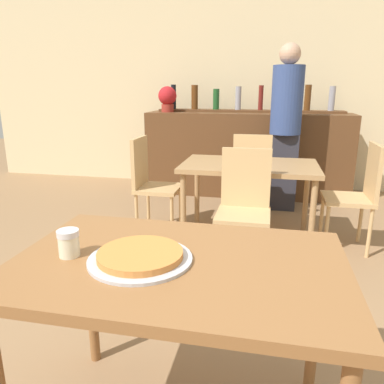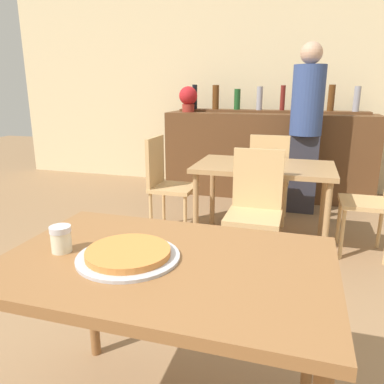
% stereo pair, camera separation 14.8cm
% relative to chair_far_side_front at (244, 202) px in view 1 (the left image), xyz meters
% --- Properties ---
extents(wall_back, '(8.00, 0.05, 2.80)m').
position_rel_chair_far_side_front_xyz_m(wall_back, '(-0.13, 2.65, 0.86)').
color(wall_back, beige).
rests_on(wall_back, ground_plane).
extents(dining_table_near, '(1.20, 0.78, 0.78)m').
position_rel_chair_far_side_front_xyz_m(dining_table_near, '(-0.13, -1.57, 0.16)').
color(dining_table_near, brown).
rests_on(dining_table_near, ground_plane).
extents(dining_table_far, '(1.19, 0.74, 0.73)m').
position_rel_chair_far_side_front_xyz_m(dining_table_far, '(0.00, 0.53, 0.11)').
color(dining_table_far, '#A87F51').
rests_on(dining_table_far, ground_plane).
extents(bar_counter, '(2.60, 0.56, 1.07)m').
position_rel_chair_far_side_front_xyz_m(bar_counter, '(-0.13, 2.15, -0.00)').
color(bar_counter, brown).
rests_on(bar_counter, ground_plane).
extents(bar_back_shelf, '(2.39, 0.24, 0.35)m').
position_rel_chair_far_side_front_xyz_m(bar_back_shelf, '(-0.14, 2.29, 0.62)').
color(bar_back_shelf, brown).
rests_on(bar_back_shelf, bar_counter).
extents(chair_far_side_front, '(0.40, 0.40, 0.93)m').
position_rel_chair_far_side_front_xyz_m(chair_far_side_front, '(0.00, 0.00, 0.00)').
color(chair_far_side_front, tan).
rests_on(chair_far_side_front, ground_plane).
extents(chair_far_side_back, '(0.40, 0.40, 0.93)m').
position_rel_chair_far_side_front_xyz_m(chair_far_side_back, '(-0.00, 1.07, 0.00)').
color(chair_far_side_back, tan).
rests_on(chair_far_side_back, ground_plane).
extents(chair_far_side_left, '(0.40, 0.40, 0.93)m').
position_rel_chair_far_side_front_xyz_m(chair_far_side_left, '(-0.93, 0.53, 0.00)').
color(chair_far_side_left, tan).
rests_on(chair_far_side_left, ground_plane).
extents(chair_far_side_right, '(0.40, 0.40, 0.93)m').
position_rel_chair_far_side_front_xyz_m(chair_far_side_right, '(0.93, 0.53, 0.00)').
color(chair_far_side_right, tan).
rests_on(chair_far_side_right, ground_plane).
extents(pizza_tray, '(0.37, 0.37, 0.04)m').
position_rel_chair_far_side_front_xyz_m(pizza_tray, '(-0.26, -1.60, 0.26)').
color(pizza_tray, '#B7B7BC').
rests_on(pizza_tray, dining_table_near).
extents(cheese_shaker, '(0.08, 0.08, 0.10)m').
position_rel_chair_far_side_front_xyz_m(cheese_shaker, '(-0.53, -1.62, 0.29)').
color(cheese_shaker, beige).
rests_on(cheese_shaker, dining_table_near).
extents(person_standing, '(0.34, 0.34, 1.84)m').
position_rel_chair_far_side_front_xyz_m(person_standing, '(0.32, 1.57, 0.47)').
color(person_standing, '#2D2D38').
rests_on(person_standing, ground_plane).
extents(potted_plant, '(0.24, 0.24, 0.33)m').
position_rel_chair_far_side_front_xyz_m(potted_plant, '(-1.18, 2.10, 0.72)').
color(potted_plant, maroon).
rests_on(potted_plant, bar_counter).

